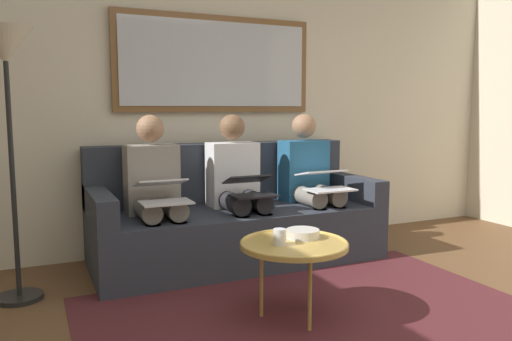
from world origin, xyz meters
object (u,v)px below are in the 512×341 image
at_px(couch, 234,220).
at_px(laptop_white, 325,180).
at_px(framed_mirror, 216,64).
at_px(person_right, 155,189).
at_px(laptop_silver, 163,191).
at_px(coffee_table, 294,245).
at_px(person_middle, 237,184).
at_px(laptop_black, 250,186).
at_px(person_left, 309,179).
at_px(cup, 280,237).
at_px(bowl, 303,234).
at_px(standing_lamp, 7,77).

relative_size(couch, laptop_white, 6.11).
relative_size(couch, framed_mirror, 1.29).
bearing_deg(person_right, laptop_silver, 90.00).
xyz_separation_m(coffee_table, person_middle, (-0.13, -1.15, 0.18)).
bearing_deg(framed_mirror, coffee_table, 85.39).
bearing_deg(person_right, coffee_table, 113.96).
bearing_deg(framed_mirror, laptop_black, 90.00).
distance_m(person_left, person_right, 1.28).
bearing_deg(person_right, cup, 109.65).
bearing_deg(bowl, laptop_silver, -54.03).
relative_size(person_left, laptop_black, 3.43).
height_order(framed_mirror, laptop_white, framed_mirror).
distance_m(person_left, laptop_white, 0.24).
height_order(couch, cup, couch).
xyz_separation_m(coffee_table, cup, (0.10, 0.01, 0.06)).
height_order(coffee_table, laptop_white, laptop_white).
distance_m(laptop_black, standing_lamp, 1.72).
height_order(bowl, laptop_black, laptop_black).
relative_size(laptop_silver, standing_lamp, 0.22).
distance_m(person_middle, person_right, 0.64).
bearing_deg(person_left, framed_mirror, -35.52).
height_order(framed_mirror, cup, framed_mirror).
distance_m(coffee_table, person_middle, 1.17).
bearing_deg(standing_lamp, bowl, 149.91).
bearing_deg(bowl, coffee_table, 36.55).
distance_m(cup, person_right, 1.24).
height_order(laptop_black, person_right, person_right).
xyz_separation_m(person_left, person_right, (1.28, 0.00, 0.00)).
bearing_deg(framed_mirror, laptop_white, 132.41).
relative_size(coffee_table, laptop_black, 1.82).
distance_m(framed_mirror, bowl, 1.88).
bearing_deg(coffee_table, framed_mirror, -94.61).
distance_m(bowl, laptop_white, 1.08).
distance_m(laptop_white, laptop_black, 0.64).
bearing_deg(standing_lamp, couch, -170.20).
height_order(cup, person_right, person_right).
height_order(cup, laptop_black, laptop_black).
height_order(framed_mirror, bowl, framed_mirror).
relative_size(bowl, laptop_silver, 0.53).
height_order(coffee_table, bowl, bowl).
height_order(couch, coffee_table, couch).
xyz_separation_m(cup, person_left, (-0.87, -1.16, 0.12)).
relative_size(person_right, laptop_silver, 3.16).
bearing_deg(bowl, couch, -91.66).
bearing_deg(person_middle, cup, 79.00).
distance_m(couch, bowl, 1.16).
height_order(person_left, person_right, same).
bearing_deg(laptop_silver, cup, 114.28).
distance_m(laptop_white, person_right, 1.30).
relative_size(cup, person_right, 0.08).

